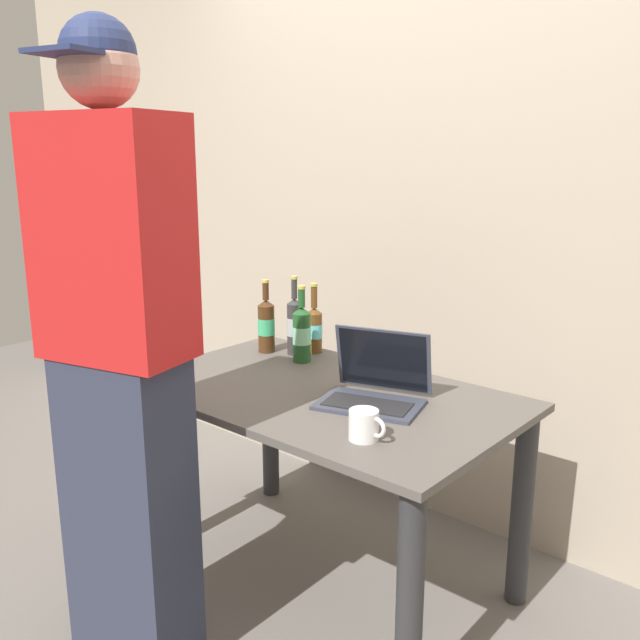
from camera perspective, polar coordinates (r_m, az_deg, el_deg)
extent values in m
plane|color=slate|center=(2.71, 0.14, -20.57)|extent=(8.00, 8.00, 0.00)
cube|color=#56514C|center=(2.38, 0.15, -6.20)|extent=(1.32, 0.81, 0.03)
cylinder|color=#2D2D30|center=(2.73, -14.62, -12.26)|extent=(0.07, 0.07, 0.70)
cylinder|color=#2D2D30|center=(1.99, 7.45, -22.63)|extent=(0.07, 0.07, 0.70)
cylinder|color=#2D2D30|center=(3.13, -4.17, -8.39)|extent=(0.07, 0.07, 0.70)
cylinder|color=#2D2D30|center=(2.51, 16.43, -14.83)|extent=(0.07, 0.07, 0.70)
cube|color=#383D4C|center=(2.24, 4.11, -7.04)|extent=(0.38, 0.30, 0.01)
cube|color=#232326|center=(2.22, 3.96, -6.99)|extent=(0.30, 0.20, 0.00)
cube|color=#383D4C|center=(2.32, 5.27, -3.29)|extent=(0.33, 0.15, 0.22)
cube|color=black|center=(2.32, 5.24, -3.32)|extent=(0.30, 0.13, 0.20)
cylinder|color=#333333|center=(2.78, -2.13, -0.76)|extent=(0.06, 0.06, 0.21)
cone|color=#333333|center=(2.75, -2.15, 1.57)|extent=(0.06, 0.06, 0.02)
cylinder|color=#333333|center=(2.74, -2.16, 2.60)|extent=(0.02, 0.02, 0.08)
cylinder|color=#BFB74C|center=(2.73, -2.16, 3.55)|extent=(0.03, 0.03, 0.01)
cylinder|color=#ACAEB8|center=(2.77, -2.13, -0.55)|extent=(0.06, 0.06, 0.07)
cylinder|color=#1E5123|center=(2.68, -1.52, -1.47)|extent=(0.07, 0.07, 0.19)
cone|color=#1E5123|center=(2.65, -1.54, 0.81)|extent=(0.07, 0.07, 0.02)
cylinder|color=#1E5123|center=(2.64, -1.54, 1.84)|extent=(0.03, 0.03, 0.07)
cylinder|color=#BFB74C|center=(2.63, -1.55, 2.74)|extent=(0.03, 0.03, 0.01)
cylinder|color=#81D8A1|center=(2.67, -1.52, -1.27)|extent=(0.07, 0.07, 0.07)
cylinder|color=brown|center=(2.81, -0.49, -1.07)|extent=(0.07, 0.07, 0.16)
cone|color=brown|center=(2.79, -0.49, 0.79)|extent=(0.07, 0.07, 0.02)
cylinder|color=brown|center=(2.77, -0.49, 1.92)|extent=(0.03, 0.03, 0.09)
cylinder|color=#BFB74C|center=(2.76, -0.50, 2.95)|extent=(0.03, 0.03, 0.01)
cylinder|color=#5ECCDA|center=(2.81, -0.49, -0.91)|extent=(0.07, 0.07, 0.06)
cylinder|color=#472B14|center=(2.82, -4.48, -0.73)|extent=(0.07, 0.07, 0.19)
cone|color=#472B14|center=(2.79, -4.52, 1.44)|extent=(0.07, 0.07, 0.02)
cylinder|color=#472B14|center=(2.78, -4.54, 2.40)|extent=(0.03, 0.03, 0.07)
cylinder|color=#BFB74C|center=(2.78, -4.56, 3.25)|extent=(0.03, 0.03, 0.01)
cylinder|color=#3CB274|center=(2.82, -4.49, -0.54)|extent=(0.07, 0.07, 0.07)
cube|color=#2D3347|center=(2.19, -15.43, -15.19)|extent=(0.38, 0.30, 0.97)
cube|color=red|center=(1.94, -16.95, 6.43)|extent=(0.45, 0.33, 0.66)
sphere|color=tan|center=(1.94, -17.89, 19.30)|extent=(0.21, 0.21, 0.21)
sphere|color=navy|center=(1.94, -17.97, 20.35)|extent=(0.20, 0.20, 0.20)
cube|color=navy|center=(1.86, -20.63, 20.17)|extent=(0.19, 0.15, 0.01)
cylinder|color=white|center=(1.98, 3.65, -8.70)|extent=(0.09, 0.09, 0.09)
torus|color=white|center=(1.95, 4.73, -8.90)|extent=(0.06, 0.01, 0.06)
cube|color=tan|center=(2.85, 9.98, 8.96)|extent=(6.00, 0.10, 2.60)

